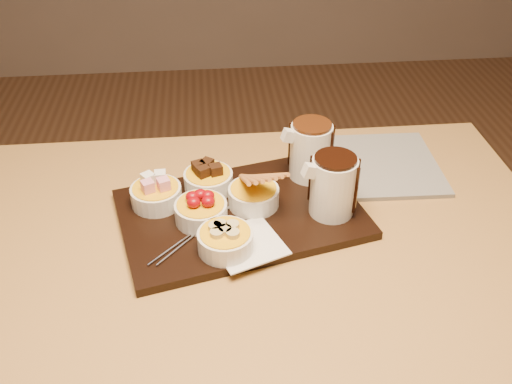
{
  "coord_description": "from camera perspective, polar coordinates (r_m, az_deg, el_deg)",
  "views": [
    {
      "loc": [
        -0.06,
        -0.8,
        1.45
      ],
      "look_at": [
        0.02,
        0.07,
        0.81
      ],
      "focal_mm": 40.0,
      "sensor_mm": 36.0,
      "label": 1
    }
  ],
  "objects": [
    {
      "name": "bowl_strawberries",
      "position": [
        1.08,
        -5.51,
        -2.03
      ],
      "size": [
        0.1,
        0.1,
        0.04
      ],
      "primitive_type": "cylinder",
      "color": "silver",
      "rests_on": "serving_board"
    },
    {
      "name": "newspaper",
      "position": [
        1.29,
        10.9,
        2.63
      ],
      "size": [
        0.32,
        0.26,
        0.01
      ],
      "primitive_type": "cube",
      "rotation": [
        0.0,
        0.0,
        -0.03
      ],
      "color": "beige",
      "rests_on": "dining_table"
    },
    {
      "name": "pitcher_dark_chocolate",
      "position": [
        1.09,
        7.71,
        0.54
      ],
      "size": [
        0.1,
        0.1,
        0.12
      ],
      "primitive_type": "cylinder",
      "rotation": [
        0.0,
        0.0,
        0.23
      ],
      "color": "silver",
      "rests_on": "serving_board"
    },
    {
      "name": "bowl_cake",
      "position": [
        1.16,
        -4.77,
        1.09
      ],
      "size": [
        0.1,
        0.1,
        0.04
      ],
      "primitive_type": "cylinder",
      "color": "silver",
      "rests_on": "serving_board"
    },
    {
      "name": "napkin",
      "position": [
        1.03,
        -0.91,
        -5.2
      ],
      "size": [
        0.16,
        0.16,
        0.0
      ],
      "primitive_type": "cube",
      "rotation": [
        0.0,
        0.0,
        0.37
      ],
      "color": "white",
      "rests_on": "serving_board"
    },
    {
      "name": "fondue_skewers",
      "position": [
        1.07,
        -5.65,
        -3.56
      ],
      "size": [
        0.21,
        0.2,
        0.01
      ],
      "primitive_type": null,
      "rotation": [
        0.0,
        0.0,
        -0.78
      ],
      "color": "silver",
      "rests_on": "serving_board"
    },
    {
      "name": "serving_board",
      "position": [
        1.12,
        -1.53,
        -2.2
      ],
      "size": [
        0.52,
        0.4,
        0.02
      ],
      "primitive_type": "cube",
      "rotation": [
        0.0,
        0.0,
        0.23
      ],
      "color": "black",
      "rests_on": "dining_table"
    },
    {
      "name": "pitcher_milk_chocolate",
      "position": [
        1.19,
        5.48,
        4.08
      ],
      "size": [
        0.1,
        0.1,
        0.12
      ],
      "primitive_type": "cylinder",
      "rotation": [
        0.0,
        0.0,
        0.23
      ],
      "color": "silver",
      "rests_on": "serving_board"
    },
    {
      "name": "dining_table",
      "position": [
        1.14,
        -0.89,
        -8.77
      ],
      "size": [
        1.2,
        0.8,
        0.75
      ],
      "color": "#AC7E40",
      "rests_on": "ground"
    },
    {
      "name": "bowl_marshmallows",
      "position": [
        1.14,
        -9.93,
        -0.36
      ],
      "size": [
        0.1,
        0.1,
        0.04
      ],
      "primitive_type": "cylinder",
      "color": "silver",
      "rests_on": "serving_board"
    },
    {
      "name": "bowl_bananas",
      "position": [
        1.01,
        -3.07,
        -4.94
      ],
      "size": [
        0.1,
        0.1,
        0.04
      ],
      "primitive_type": "cylinder",
      "color": "silver",
      "rests_on": "serving_board"
    },
    {
      "name": "bowl_biscotti",
      "position": [
        1.12,
        -0.24,
        -0.46
      ],
      "size": [
        0.1,
        0.1,
        0.04
      ],
      "primitive_type": "cylinder",
      "color": "silver",
      "rests_on": "serving_board"
    }
  ]
}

